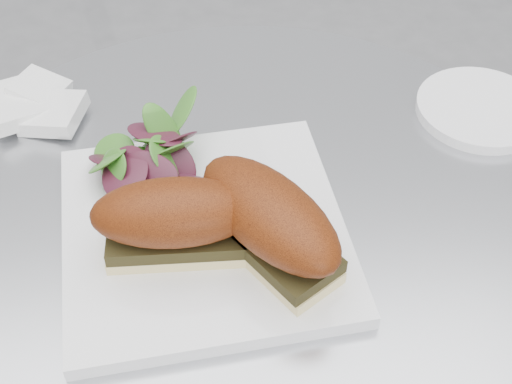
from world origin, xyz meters
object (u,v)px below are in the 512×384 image
(sandwich_right, at_px, (269,220))
(plate, at_px, (204,232))
(saucer, at_px, (480,109))
(sandwich_left, at_px, (175,219))

(sandwich_right, bearing_deg, plate, -156.22)
(saucer, bearing_deg, sandwich_right, -142.27)
(sandwich_right, height_order, saucer, sandwich_right)
(sandwich_right, xyz_separation_m, saucer, (0.26, 0.20, -0.05))
(sandwich_left, relative_size, saucer, 1.01)
(plate, xyz_separation_m, sandwich_left, (-0.02, -0.03, 0.05))
(sandwich_right, bearing_deg, sandwich_left, -130.68)
(sandwich_left, bearing_deg, saucer, 29.48)
(saucer, bearing_deg, plate, -152.38)
(plate, height_order, sandwich_left, sandwich_left)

